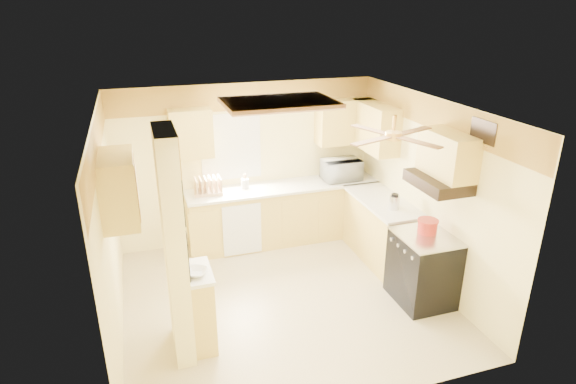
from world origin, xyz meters
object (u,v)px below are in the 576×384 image
object	(u,v)px
microwave	(342,170)
dutch_oven	(428,226)
bowl	(196,272)
kettle	(394,202)
stove	(423,268)

from	to	relation	value
microwave	dutch_oven	bearing A→B (deg)	97.24
bowl	kettle	distance (m)	2.97
stove	dutch_oven	size ratio (longest dim) A/B	3.54
microwave	bowl	size ratio (longest dim) A/B	2.49
stove	kettle	xyz separation A→B (m)	(0.00, 0.82, 0.58)
stove	bowl	bearing A→B (deg)	-178.46
dutch_oven	kettle	bearing A→B (deg)	94.40
microwave	dutch_oven	distance (m)	2.06
microwave	bowl	bearing A→B (deg)	39.81
stove	bowl	size ratio (longest dim) A/B	3.83
dutch_oven	microwave	bearing A→B (deg)	97.48
microwave	stove	bearing A→B (deg)	95.35
kettle	dutch_oven	bearing A→B (deg)	-85.60
microwave	bowl	distance (m)	3.43
bowl	kettle	size ratio (longest dim) A/B	1.08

